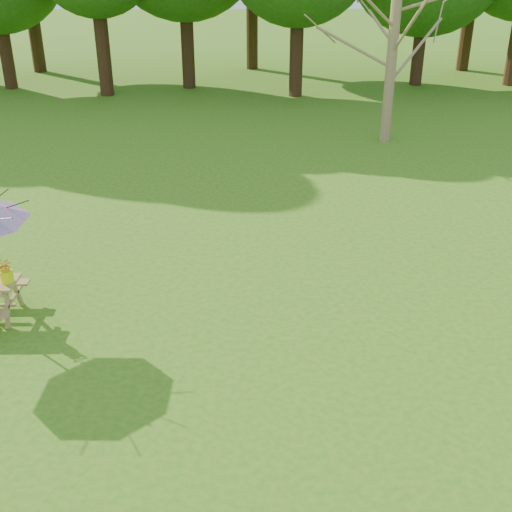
{
  "coord_description": "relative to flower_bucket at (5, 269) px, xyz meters",
  "views": [
    {
      "loc": [
        -0.46,
        -6.5,
        5.7
      ],
      "look_at": [
        -0.27,
        2.92,
        1.1
      ],
      "focal_mm": 45.0,
      "sensor_mm": 36.0,
      "label": 1
    }
  ],
  "objects": [
    {
      "name": "flower_bucket",
      "position": [
        0.0,
        0.0,
        0.0
      ],
      "size": [
        0.35,
        0.33,
        0.46
      ],
      "color": "#FBFF0D",
      "rests_on": "picnic_table"
    },
    {
      "name": "ground",
      "position": [
        4.38,
        -2.91,
        -0.91
      ],
      "size": [
        120.0,
        120.0,
        0.0
      ],
      "primitive_type": "plane",
      "color": "#347416",
      "rests_on": "ground"
    }
  ]
}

